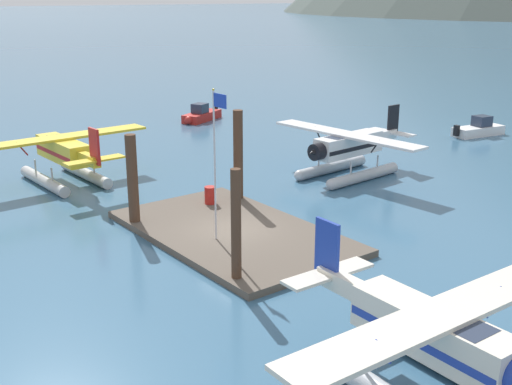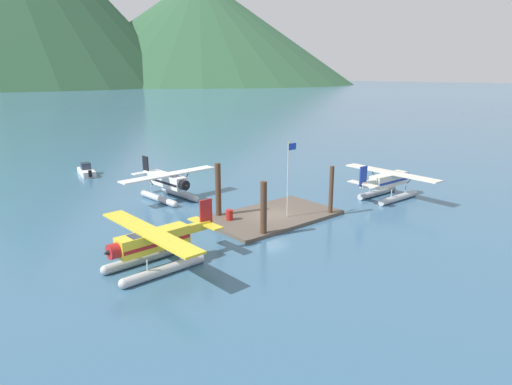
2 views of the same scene
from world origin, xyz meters
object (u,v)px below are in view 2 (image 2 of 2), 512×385
Objects in this scene: seaplane_yellow_port_aft at (153,246)px; boat_white_open_north at (86,171)px; flagpole at (289,171)px; seaplane_cream_stbd_aft at (389,183)px; seaplane_white_bow_left at (169,184)px; fuel_drum at (230,215)px.

seaplane_yellow_port_aft is 31.19m from boat_white_open_north.
seaplane_cream_stbd_aft is at bearing -7.51° from flagpole.
seaplane_white_bow_left is 1.00× the size of seaplane_cream_stbd_aft.
seaplane_yellow_port_aft is (-26.02, 0.21, 0.00)m from seaplane_cream_stbd_aft.
boat_white_open_north is (-2.22, 16.59, -1.09)m from seaplane_white_bow_left.
fuel_drum is at bearing -89.31° from seaplane_white_bow_left.
seaplane_yellow_port_aft reaches higher than boat_white_open_north.
fuel_drum is 26.54m from boat_white_open_north.
seaplane_white_bow_left and seaplane_yellow_port_aft have the same top height.
seaplane_cream_stbd_aft is 2.15× the size of boat_white_open_north.
seaplane_yellow_port_aft is at bearing 179.53° from seaplane_cream_stbd_aft.
seaplane_yellow_port_aft is at bearing -102.58° from boat_white_open_north.
flagpole is 7.38× the size of fuel_drum.
flagpole is at bearing 6.06° from seaplane_yellow_port_aft.
seaplane_yellow_port_aft reaches higher than fuel_drum.
fuel_drum is 0.08× the size of seaplane_cream_stbd_aft.
flagpole is 0.62× the size of seaplane_white_bow_left.
fuel_drum is 9.88m from seaplane_white_bow_left.
fuel_drum is at bearing 166.06° from seaplane_cream_stbd_aft.
fuel_drum is (-4.39, 2.55, -3.57)m from flagpole.
seaplane_yellow_port_aft is at bearing -123.07° from seaplane_white_bow_left.
seaplane_cream_stbd_aft is (12.50, -1.65, -2.73)m from flagpole.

